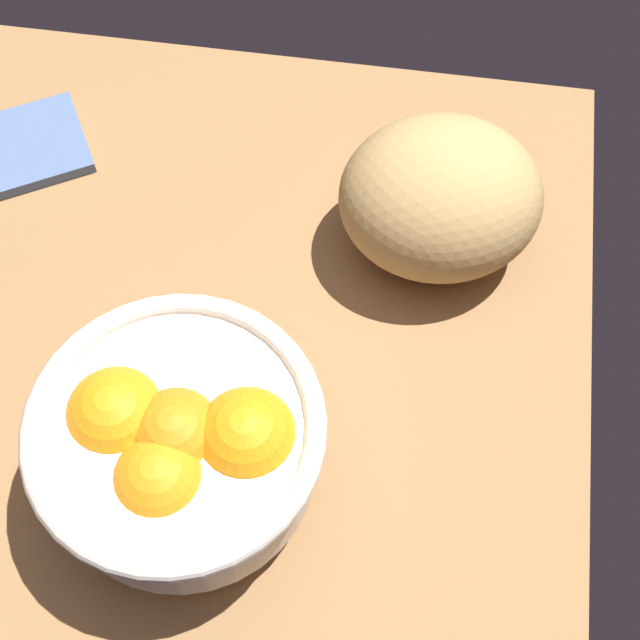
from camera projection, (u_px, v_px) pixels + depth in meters
The scene contains 4 objects.
ground_plane at pixel (204, 315), 81.42cm from camera, with size 65.27×58.17×3.00cm, color olive.
fruit_bowl at pixel (179, 444), 66.61cm from camera, with size 20.96×20.96×11.76cm.
bread_loaf at pixel (440, 198), 78.09cm from camera, with size 16.86×14.96×12.11cm, color tan.
napkin_folded at pixel (3, 154), 87.18cm from camera, with size 14.95×9.31×1.16cm, color #4D648D.
Camera 1 is at (15.65, -37.75, 69.63)cm, focal length 53.33 mm.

